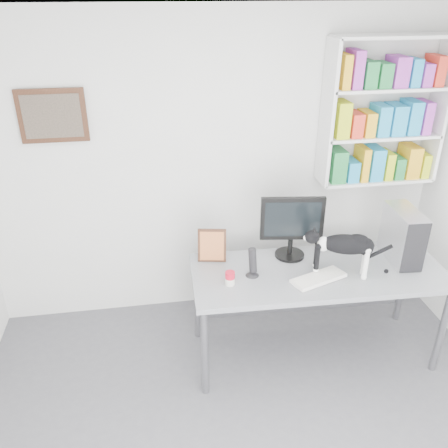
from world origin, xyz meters
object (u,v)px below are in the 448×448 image
object	(u,v)px
monitor	(292,227)
keyboard	(318,278)
cat	(343,254)
desk	(314,313)
bookshelf	(384,112)
leaning_print	(212,245)
speaker	(253,262)
pc_tower	(403,235)
soup_can	(230,278)

from	to	relation	value
monitor	keyboard	bearing A→B (deg)	-65.22
cat	desk	bearing A→B (deg)	166.77
bookshelf	monitor	size ratio (longest dim) A/B	2.31
desk	leaning_print	bearing A→B (deg)	162.07
bookshelf	cat	xyz separation A→B (m)	(-0.59, -0.83, -0.85)
speaker	leaning_print	size ratio (longest dim) A/B	0.86
monitor	leaning_print	distance (m)	0.65
pc_tower	leaning_print	world-z (taller)	pc_tower
desk	speaker	distance (m)	0.75
pc_tower	cat	distance (m)	0.57
keyboard	leaning_print	world-z (taller)	leaning_print
desk	monitor	distance (m)	0.74
speaker	bookshelf	bearing A→B (deg)	10.60
pc_tower	cat	xyz separation A→B (m)	(-0.55, -0.15, -0.03)
leaning_print	keyboard	bearing A→B (deg)	-18.02
keyboard	cat	world-z (taller)	cat
soup_can	leaning_print	bearing A→B (deg)	102.63
monitor	cat	xyz separation A→B (m)	(0.31, -0.34, -0.09)
bookshelf	leaning_print	size ratio (longest dim) A/B	4.43
cat	speaker	bearing A→B (deg)	-171.35
leaning_print	bookshelf	bearing A→B (deg)	27.59
bookshelf	pc_tower	bearing A→B (deg)	-93.51
monitor	leaning_print	size ratio (longest dim) A/B	1.92
leaning_print	soup_can	world-z (taller)	leaning_print
monitor	cat	world-z (taller)	monitor
monitor	keyboard	size ratio (longest dim) A/B	1.27
monitor	speaker	world-z (taller)	monitor
speaker	soup_can	distance (m)	0.22
pc_tower	leaning_print	size ratio (longest dim) A/B	1.53
bookshelf	cat	size ratio (longest dim) A/B	2.12
bookshelf	desk	xyz separation A→B (m)	(-0.74, -0.75, -1.44)
monitor	pc_tower	size ratio (longest dim) A/B	1.25
speaker	soup_can	xyz separation A→B (m)	(-0.19, -0.09, -0.07)
bookshelf	pc_tower	size ratio (longest dim) A/B	2.89
desk	cat	bearing A→B (deg)	-28.29
cat	leaning_print	bearing A→B (deg)	175.41
pc_tower	soup_can	bearing A→B (deg)	-171.14
monitor	cat	size ratio (longest dim) A/B	0.92
pc_tower	monitor	bearing A→B (deg)	171.05
speaker	cat	xyz separation A→B (m)	(0.68, -0.10, 0.06)
monitor	soup_can	size ratio (longest dim) A/B	5.03
pc_tower	speaker	size ratio (longest dim) A/B	1.78
leaning_print	pc_tower	bearing A→B (deg)	2.55
desk	keyboard	xyz separation A→B (m)	(-0.05, -0.13, 0.43)
leaning_print	soup_can	size ratio (longest dim) A/B	2.63
keyboard	pc_tower	size ratio (longest dim) A/B	0.99
keyboard	soup_can	size ratio (longest dim) A/B	3.96
pc_tower	cat	bearing A→B (deg)	-161.56
pc_tower	cat	world-z (taller)	pc_tower
pc_tower	leaning_print	xyz separation A→B (m)	(-1.50, 0.22, -0.07)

